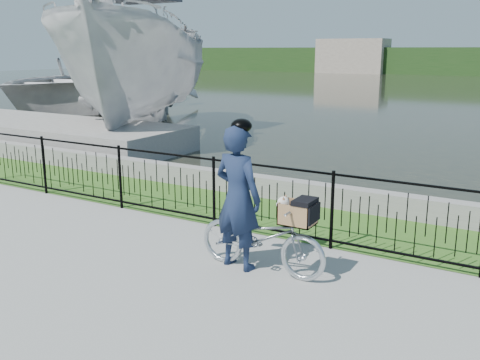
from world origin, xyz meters
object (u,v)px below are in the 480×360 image
Objects in this scene: bicycle_rig at (263,236)px; boat_near at (142,71)px; cyclist at (238,196)px; boat_far at (87,84)px; dock at (37,132)px.

bicycle_rig is 11.86m from boat_near.
cyclist is 20.50m from boat_far.
bicycle_rig is (10.53, -5.10, 0.13)m from dock.
boat_far is at bearing 147.29° from boat_near.
dock is 11.42m from cyclist.
boat_near reaches higher than dock.
cyclist is 0.15× the size of boat_far.
cyclist is (-0.35, -0.04, 0.49)m from bicycle_rig.
boat_near reaches higher than cyclist.
cyclist is at bearing -43.68° from boat_near.
boat_far is at bearing 126.84° from dock.
dock is 5.10× the size of cyclist.
boat_near is (1.85, 2.82, 1.77)m from dock.
dock is 9.69m from boat_far.
dock is 3.81m from boat_near.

